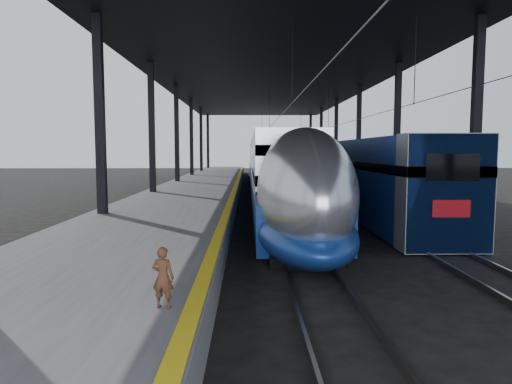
{
  "coord_description": "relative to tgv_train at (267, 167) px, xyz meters",
  "views": [
    {
      "loc": [
        0.21,
        -13.77,
        3.58
      ],
      "look_at": [
        0.51,
        3.59,
        2.0
      ],
      "focal_mm": 32.0,
      "sensor_mm": 36.0,
      "label": 1
    }
  ],
  "objects": [
    {
      "name": "ground",
      "position": [
        -2.0,
        -28.35,
        -2.09
      ],
      "size": [
        160.0,
        160.0,
        0.0
      ],
      "primitive_type": "plane",
      "color": "black",
      "rests_on": "ground"
    },
    {
      "name": "platform",
      "position": [
        -5.5,
        -8.35,
        -1.59
      ],
      "size": [
        6.0,
        80.0,
        1.0
      ],
      "primitive_type": "cube",
      "color": "#4C4C4F",
      "rests_on": "ground"
    },
    {
      "name": "yellow_strip",
      "position": [
        -2.7,
        -8.35,
        -1.09
      ],
      "size": [
        0.3,
        80.0,
        0.01
      ],
      "primitive_type": "cube",
      "color": "yellow",
      "rests_on": "platform"
    },
    {
      "name": "rails",
      "position": [
        2.5,
        -8.35,
        -2.01
      ],
      "size": [
        6.52,
        80.0,
        0.16
      ],
      "color": "slate",
      "rests_on": "ground"
    },
    {
      "name": "canopy",
      "position": [
        -0.1,
        -8.35,
        7.02
      ],
      "size": [
        18.0,
        75.0,
        9.47
      ],
      "color": "black",
      "rests_on": "ground"
    },
    {
      "name": "tgv_train",
      "position": [
        0.0,
        0.0,
        0.0
      ],
      "size": [
        3.12,
        65.2,
        4.47
      ],
      "color": "#B0B2B7",
      "rests_on": "ground"
    },
    {
      "name": "second_train",
      "position": [
        5.0,
        0.19,
        0.02
      ],
      "size": [
        3.03,
        56.05,
        4.17
      ],
      "color": "navy",
      "rests_on": "ground"
    },
    {
      "name": "child",
      "position": [
        -3.19,
        -34.8,
        -0.58
      ],
      "size": [
        0.42,
        0.33,
        1.02
      ],
      "primitive_type": "imported",
      "rotation": [
        0.0,
        0.0,
        2.91
      ],
      "color": "#482718",
      "rests_on": "platform"
    }
  ]
}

